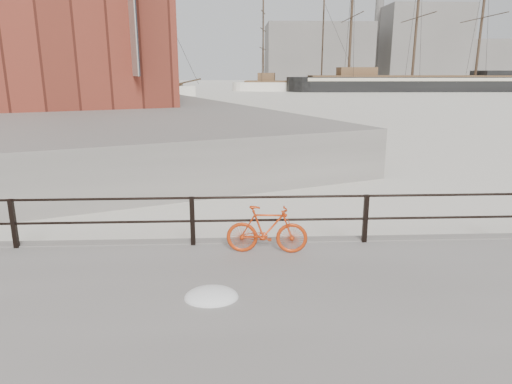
# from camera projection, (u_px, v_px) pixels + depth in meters

# --- Properties ---
(far_quay) EXTENTS (78.44, 148.07, 1.80)m
(far_quay) POSITION_uv_depth(u_px,v_px,m) (35.00, 89.00, 77.31)
(far_quay) COLOR gray
(far_quay) RESTS_ON ground
(bicycle) EXTENTS (1.57, 0.38, 0.94)m
(bicycle) POSITION_uv_depth(u_px,v_px,m) (267.00, 230.00, 8.71)
(bicycle) COLOR red
(bicycle) RESTS_ON promenade
(barque_black) EXTENTS (54.55, 18.76, 31.09)m
(barque_black) POSITION_uv_depth(u_px,v_px,m) (411.00, 91.00, 88.46)
(barque_black) COLOR black
(barque_black) RESTS_ON ground
(schooner_mid) EXTENTS (26.76, 14.88, 18.52)m
(schooner_mid) POSITION_uv_depth(u_px,v_px,m) (292.00, 91.00, 90.41)
(schooner_mid) COLOR white
(schooner_mid) RESTS_ON ground
(schooner_left) EXTENTS (23.69, 13.21, 17.27)m
(schooner_left) POSITION_uv_depth(u_px,v_px,m) (130.00, 96.00, 72.96)
(schooner_left) COLOR silver
(schooner_left) RESTS_ON ground
(workboat_far) EXTENTS (10.36, 5.51, 7.00)m
(workboat_far) POSITION_uv_depth(u_px,v_px,m) (67.00, 104.00, 54.34)
(workboat_far) COLOR black
(workboat_far) RESTS_ON ground
(apartment_cream) EXTENTS (24.16, 21.40, 21.20)m
(apartment_cream) POSITION_uv_depth(u_px,v_px,m) (9.00, 9.00, 64.77)
(apartment_cream) COLOR beige
(apartment_cream) RESTS_ON far_quay
(apartment_grey) EXTENTS (26.02, 22.15, 23.20)m
(apartment_grey) POSITION_uv_depth(u_px,v_px,m) (15.00, 17.00, 83.85)
(apartment_grey) COLOR #A3A39E
(apartment_grey) RESTS_ON far_quay
(apartment_brick) EXTENTS (27.87, 22.90, 21.20)m
(apartment_brick) POSITION_uv_depth(u_px,v_px,m) (21.00, 32.00, 104.32)
(apartment_brick) COLOR brown
(apartment_brick) RESTS_ON far_quay
(industrial_west) EXTENTS (32.00, 18.00, 18.00)m
(industrial_west) POSITION_uv_depth(u_px,v_px,m) (317.00, 54.00, 143.55)
(industrial_west) COLOR gray
(industrial_west) RESTS_ON ground
(industrial_mid) EXTENTS (26.00, 20.00, 24.00)m
(industrial_mid) POSITION_uv_depth(u_px,v_px,m) (421.00, 45.00, 149.16)
(industrial_mid) COLOR gray
(industrial_mid) RESTS_ON ground
(industrial_east) EXTENTS (20.00, 16.00, 14.00)m
(industrial_east) POSITION_uv_depth(u_px,v_px,m) (480.00, 62.00, 156.28)
(industrial_east) COLOR gray
(industrial_east) RESTS_ON ground
(smokestack) EXTENTS (2.80, 2.80, 44.00)m
(smokestack) POSITION_uv_depth(u_px,v_px,m) (379.00, 15.00, 150.85)
(smokestack) COLOR gray
(smokestack) RESTS_ON ground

